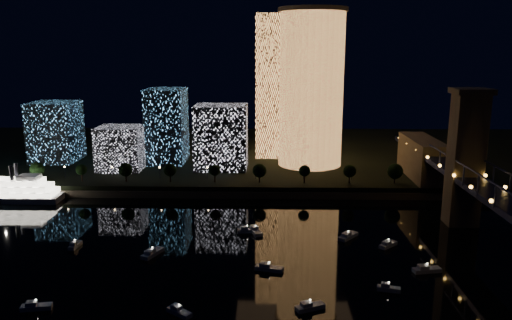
{
  "coord_description": "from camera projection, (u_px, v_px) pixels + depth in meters",
  "views": [
    {
      "loc": [
        -6.54,
        -127.12,
        63.91
      ],
      "look_at": [
        -10.8,
        55.0,
        22.74
      ],
      "focal_mm": 35.0,
      "sensor_mm": 36.0,
      "label": 1
    }
  ],
  "objects": [
    {
      "name": "seawall",
      "position": [
        282.0,
        194.0,
        217.52
      ],
      "size": [
        420.0,
        6.0,
        3.0
      ],
      "primitive_type": "cube",
      "color": "#6B5E4C",
      "rests_on": "ground"
    },
    {
      "name": "tower_rectangular",
      "position": [
        278.0,
        86.0,
        273.38
      ],
      "size": [
        23.98,
        23.98,
        76.29
      ],
      "primitive_type": "cube",
      "color": "#E7944A",
      "rests_on": "far_bank"
    },
    {
      "name": "midrise_blocks",
      "position": [
        144.0,
        133.0,
        255.25
      ],
      "size": [
        112.97,
        40.86,
        38.3
      ],
      "color": "silver",
      "rests_on": "far_bank"
    },
    {
      "name": "street_lamps",
      "position": [
        207.0,
        170.0,
        228.34
      ],
      "size": [
        132.7,
        0.7,
        5.65
      ],
      "color": "black",
      "rests_on": "far_bank"
    },
    {
      "name": "motorboats",
      "position": [
        262.0,
        260.0,
        151.73
      ],
      "size": [
        115.02,
        63.13,
        2.78
      ],
      "color": "silver",
      "rests_on": "ground"
    },
    {
      "name": "far_bank",
      "position": [
        278.0,
        154.0,
        293.36
      ],
      "size": [
        420.0,
        160.0,
        5.0
      ],
      "primitive_type": "cube",
      "color": "black",
      "rests_on": "ground"
    },
    {
      "name": "esplanade_trees",
      "position": [
        221.0,
        170.0,
        222.02
      ],
      "size": [
        166.74,
        6.95,
        8.98
      ],
      "color": "black",
      "rests_on": "far_bank"
    },
    {
      "name": "ground",
      "position": [
        290.0,
        284.0,
        137.89
      ],
      "size": [
        520.0,
        520.0,
        0.0
      ],
      "primitive_type": "plane",
      "color": "black",
      "rests_on": "ground"
    },
    {
      "name": "tower_cylindrical",
      "position": [
        311.0,
        88.0,
        249.34
      ],
      "size": [
        34.0,
        34.0,
        77.8
      ],
      "color": "#E7944A",
      "rests_on": "far_bank"
    }
  ]
}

